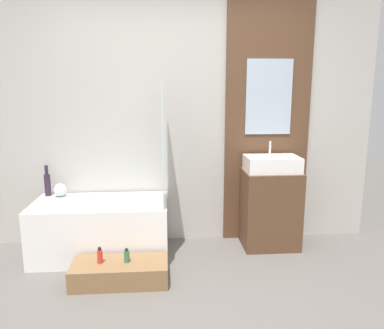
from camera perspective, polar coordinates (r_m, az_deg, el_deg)
The scene contains 12 objects.
ground_plane at distance 2.82m, azimuth -1.51°, elevation -23.44°, with size 12.00×12.00×0.00m, color #605B56.
wall_tiled_back at distance 3.90m, azimuth -2.79°, elevation 6.90°, with size 4.20×0.06×2.60m, color #B7B2A8.
wall_wood_accent at distance 4.00m, azimuth 11.43°, elevation 6.99°, with size 0.89×0.04×2.60m.
bathtub at distance 3.80m, azimuth -13.63°, elevation -9.42°, with size 1.28×0.66×0.55m.
glass_shower_screen at distance 3.49m, azimuth -4.50°, elevation 3.23°, with size 0.01×0.52×1.13m, color silver.
wooden_step_bench at distance 3.35m, azimuth -10.90°, elevation -15.79°, with size 0.80×0.37×0.18m, color olive.
vanity_cabinet at distance 3.95m, azimuth 11.82°, elevation -6.64°, with size 0.56×0.43×0.80m, color brown.
sink at distance 3.83m, azimuth 12.11°, elevation 0.11°, with size 0.53×0.34×0.29m.
vase_tall_dark at distance 4.05m, azimuth -21.17°, elevation -2.70°, with size 0.06×0.06×0.31m.
vase_round_light at distance 3.99m, azimuth -19.45°, elevation -3.69°, with size 0.13×0.13×0.13m, color silver.
bottle_soap_primary at distance 3.30m, azimuth -13.85°, elevation -13.38°, with size 0.05×0.05×0.14m.
bottle_soap_secondary at distance 3.28m, azimuth -9.92°, elevation -13.58°, with size 0.05×0.05×0.12m.
Camera 1 is at (-0.11, -2.31, 1.62)m, focal length 35.00 mm.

